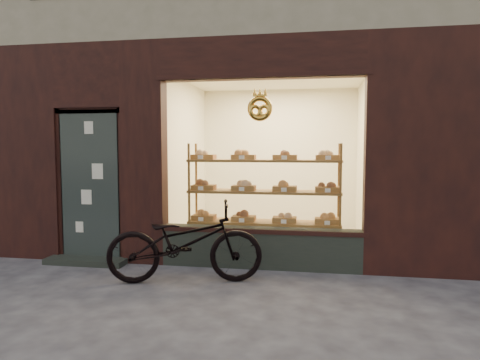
# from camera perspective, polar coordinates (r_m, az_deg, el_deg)

# --- Properties ---
(ground) EXTENTS (90.00, 90.00, 0.00)m
(ground) POSITION_cam_1_polar(r_m,az_deg,el_deg) (4.11, -7.76, -19.27)
(ground) COLOR #302F36
(display_shelf) EXTENTS (2.20, 0.45, 1.70)m
(display_shelf) POSITION_cam_1_polar(r_m,az_deg,el_deg) (6.23, 3.22, -2.85)
(display_shelf) COLOR brown
(display_shelf) RESTS_ON ground
(bicycle) EXTENTS (1.98, 1.06, 0.99)m
(bicycle) POSITION_cam_1_polar(r_m,az_deg,el_deg) (5.29, -7.38, -8.22)
(bicycle) COLOR black
(bicycle) RESTS_ON ground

